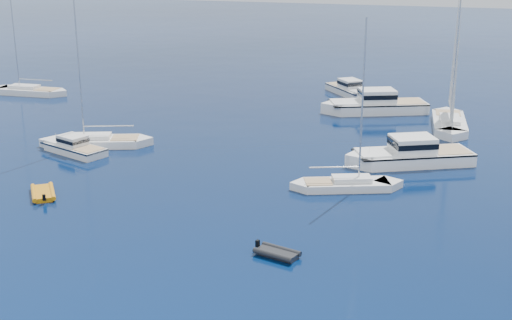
# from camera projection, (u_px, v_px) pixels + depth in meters

# --- Properties ---
(motor_cruiser_centre) EXTENTS (12.62, 8.94, 3.22)m
(motor_cruiser_centre) POSITION_uv_depth(u_px,v_px,m) (408.00, 164.00, 61.10)
(motor_cruiser_centre) COLOR white
(motor_cruiser_centre) RESTS_ON ground
(motor_cruiser_far_l) EXTENTS (8.53, 5.16, 2.15)m
(motor_cruiser_far_l) POSITION_uv_depth(u_px,v_px,m) (73.00, 152.00, 64.45)
(motor_cruiser_far_l) COLOR silver
(motor_cruiser_far_l) RESTS_ON ground
(motor_cruiser_distant) EXTENTS (13.67, 8.93, 3.45)m
(motor_cruiser_distant) POSITION_uv_depth(u_px,v_px,m) (374.00, 112.00, 79.82)
(motor_cruiser_distant) COLOR white
(motor_cruiser_distant) RESTS_ON ground
(motor_cruiser_horizon) EXTENTS (8.42, 9.36, 2.54)m
(motor_cruiser_horizon) POSITION_uv_depth(u_px,v_px,m) (350.00, 95.00, 89.03)
(motor_cruiser_horizon) COLOR silver
(motor_cruiser_horizon) RESTS_ON ground
(sailboat_mid_l) EXTENTS (11.73, 6.84, 16.78)m
(sailboat_mid_l) POSITION_uv_depth(u_px,v_px,m) (97.00, 146.00, 66.62)
(sailboat_mid_l) COLOR silver
(sailboat_mid_l) RESTS_ON ground
(sailboat_centre) EXTENTS (9.79, 5.80, 14.03)m
(sailboat_centre) POSITION_uv_depth(u_px,v_px,m) (347.00, 189.00, 54.93)
(sailboat_centre) COLOR silver
(sailboat_centre) RESTS_ON ground
(sailboat_sails_r) EXTENTS (4.62, 13.11, 18.88)m
(sailboat_sails_r) POSITION_uv_depth(u_px,v_px,m) (449.00, 127.00, 73.29)
(sailboat_sails_r) COLOR white
(sailboat_sails_r) RESTS_ON ground
(sailboat_far_l) EXTENTS (11.83, 3.73, 17.15)m
(sailboat_far_l) POSITION_uv_depth(u_px,v_px,m) (28.00, 94.00, 89.42)
(sailboat_far_l) COLOR silver
(sailboat_far_l) RESTS_ON ground
(tender_yellow) EXTENTS (3.97, 4.28, 0.95)m
(tender_yellow) POSITION_uv_depth(u_px,v_px,m) (43.00, 196.00, 53.42)
(tender_yellow) COLOR orange
(tender_yellow) RESTS_ON ground
(tender_grey_near) EXTENTS (3.25, 2.37, 0.95)m
(tender_grey_near) POSITION_uv_depth(u_px,v_px,m) (277.00, 256.00, 43.04)
(tender_grey_near) COLOR black
(tender_grey_near) RESTS_ON ground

